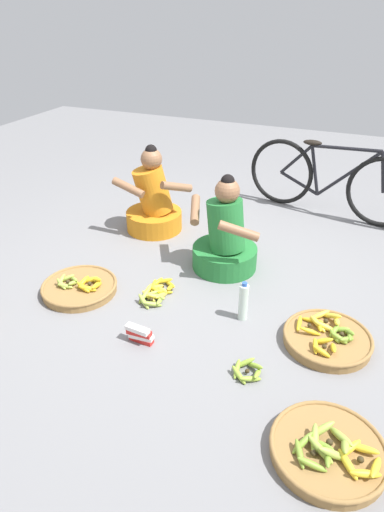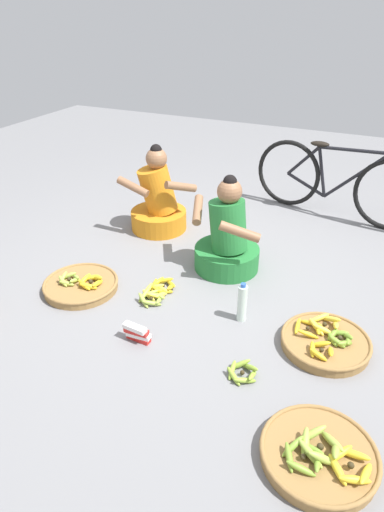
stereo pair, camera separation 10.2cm
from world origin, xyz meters
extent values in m
plane|color=slate|center=(0.00, 0.00, 0.00)|extent=(10.00, 10.00, 0.00)
cylinder|color=#237233|center=(0.08, 0.30, 0.09)|extent=(0.52, 0.52, 0.18)
cylinder|color=#237233|center=(0.08, 0.30, 0.38)|extent=(0.43, 0.41, 0.43)
sphere|color=#8C6042|center=(0.08, 0.30, 0.66)|extent=(0.19, 0.19, 0.19)
sphere|color=black|center=(0.08, 0.30, 0.74)|extent=(0.10, 0.10, 0.10)
cylinder|color=#8C6042|center=(-0.19, 0.32, 0.46)|extent=(0.17, 0.31, 0.16)
cylinder|color=#8C6042|center=(0.24, 0.09, 0.46)|extent=(0.31, 0.15, 0.16)
cylinder|color=orange|center=(-0.76, 0.70, 0.09)|extent=(0.52, 0.52, 0.18)
cylinder|color=orange|center=(-0.76, 0.70, 0.39)|extent=(0.45, 0.41, 0.47)
sphere|color=#8C6042|center=(-0.76, 0.70, 0.68)|extent=(0.19, 0.19, 0.19)
sphere|color=black|center=(-0.76, 0.70, 0.76)|extent=(0.10, 0.10, 0.10)
cylinder|color=#8C6042|center=(-0.89, 0.50, 0.47)|extent=(0.31, 0.08, 0.16)
cylinder|color=#8C6042|center=(-0.51, 0.67, 0.47)|extent=(0.23, 0.29, 0.16)
torus|color=black|center=(0.19, 1.77, 0.34)|extent=(0.68, 0.17, 0.68)
cylinder|color=black|center=(0.85, 1.64, 0.45)|extent=(0.55, 0.14, 0.55)
cylinder|color=black|center=(0.53, 1.71, 0.43)|extent=(0.15, 0.06, 0.49)
cylinder|color=black|center=(0.79, 1.66, 0.69)|extent=(0.65, 0.16, 0.08)
cylinder|color=black|center=(0.39, 1.73, 0.27)|extent=(0.42, 0.11, 0.18)
cylinder|color=black|center=(0.33, 1.75, 0.50)|extent=(0.31, 0.09, 0.35)
ellipsoid|color=black|center=(0.47, 1.72, 0.70)|extent=(0.18, 0.08, 0.05)
cylinder|color=olive|center=(-0.80, -0.45, 0.03)|extent=(0.55, 0.55, 0.06)
torus|color=olive|center=(-0.80, -0.45, 0.06)|extent=(0.56, 0.56, 0.02)
ellipsoid|color=gold|center=(-0.66, -0.44, 0.08)|extent=(0.05, 0.14, 0.07)
ellipsoid|color=gold|center=(-0.70, -0.39, 0.09)|extent=(0.14, 0.08, 0.08)
ellipsoid|color=gold|center=(-0.75, -0.39, 0.08)|extent=(0.14, 0.10, 0.06)
ellipsoid|color=gold|center=(-0.77, -0.44, 0.09)|extent=(0.05, 0.14, 0.07)
ellipsoid|color=gold|center=(-0.73, -0.50, 0.09)|extent=(0.14, 0.07, 0.07)
ellipsoid|color=gold|center=(-0.70, -0.50, 0.08)|extent=(0.14, 0.08, 0.06)
sphere|color=#382D19|center=(-0.72, -0.44, 0.09)|extent=(0.03, 0.03, 0.03)
ellipsoid|color=#9EB747|center=(-0.83, -0.48, 0.09)|extent=(0.03, 0.12, 0.07)
ellipsoid|color=#9EB747|center=(-0.86, -0.44, 0.08)|extent=(0.12, 0.09, 0.07)
ellipsoid|color=#9EB747|center=(-0.92, -0.44, 0.08)|extent=(0.11, 0.10, 0.06)
ellipsoid|color=#9EB747|center=(-0.94, -0.48, 0.09)|extent=(0.04, 0.12, 0.07)
ellipsoid|color=#9EB747|center=(-0.91, -0.53, 0.09)|extent=(0.12, 0.07, 0.08)
ellipsoid|color=#9EB747|center=(-0.87, -0.53, 0.08)|extent=(0.12, 0.06, 0.05)
sphere|color=#382D19|center=(-0.89, -0.48, 0.08)|extent=(0.03, 0.03, 0.03)
cylinder|color=olive|center=(1.10, -1.16, 0.03)|extent=(0.55, 0.55, 0.06)
torus|color=olive|center=(1.10, -1.16, 0.06)|extent=(0.56, 0.56, 0.02)
ellipsoid|color=yellow|center=(1.31, -1.21, 0.09)|extent=(0.07, 0.16, 0.07)
ellipsoid|color=yellow|center=(1.25, -1.13, 0.08)|extent=(0.16, 0.05, 0.06)
ellipsoid|color=yellow|center=(1.19, -1.16, 0.08)|extent=(0.12, 0.14, 0.06)
ellipsoid|color=yellow|center=(1.19, -1.24, 0.08)|extent=(0.13, 0.14, 0.06)
ellipsoid|color=yellow|center=(1.27, -1.26, 0.08)|extent=(0.15, 0.09, 0.06)
sphere|color=#382D19|center=(1.24, -1.20, 0.09)|extent=(0.03, 0.03, 0.03)
ellipsoid|color=#9EB747|center=(1.17, -1.15, 0.10)|extent=(0.04, 0.16, 0.10)
ellipsoid|color=#9EB747|center=(1.15, -1.11, 0.09)|extent=(0.14, 0.13, 0.07)
ellipsoid|color=#9EB747|center=(1.05, -1.11, 0.09)|extent=(0.14, 0.13, 0.09)
ellipsoid|color=#9EB747|center=(1.03, -1.17, 0.09)|extent=(0.06, 0.16, 0.08)
ellipsoid|color=#9EB747|center=(1.07, -1.22, 0.09)|extent=(0.16, 0.11, 0.08)
ellipsoid|color=#9EB747|center=(1.12, -1.22, 0.10)|extent=(0.16, 0.08, 0.10)
sphere|color=#382D19|center=(1.10, -1.16, 0.09)|extent=(0.03, 0.03, 0.03)
ellipsoid|color=olive|center=(1.10, -1.23, 0.08)|extent=(0.05, 0.15, 0.06)
ellipsoid|color=olive|center=(1.06, -1.18, 0.08)|extent=(0.15, 0.08, 0.06)
ellipsoid|color=olive|center=(0.98, -1.21, 0.09)|extent=(0.10, 0.14, 0.07)
ellipsoid|color=olive|center=(0.98, -1.27, 0.08)|extent=(0.09, 0.14, 0.06)
ellipsoid|color=olive|center=(1.04, -1.30, 0.09)|extent=(0.15, 0.04, 0.07)
sphere|color=#382D19|center=(1.04, -1.24, 0.08)|extent=(0.03, 0.03, 0.03)
cylinder|color=olive|center=(0.99, -0.34, 0.03)|extent=(0.54, 0.54, 0.06)
torus|color=olive|center=(0.99, -0.34, 0.06)|extent=(0.56, 0.56, 0.02)
ellipsoid|color=olive|center=(1.11, -0.32, 0.08)|extent=(0.04, 0.12, 0.06)
ellipsoid|color=olive|center=(1.10, -0.29, 0.09)|extent=(0.10, 0.11, 0.08)
ellipsoid|color=olive|center=(1.06, -0.28, 0.08)|extent=(0.12, 0.06, 0.06)
ellipsoid|color=olive|center=(1.02, -0.31, 0.09)|extent=(0.07, 0.12, 0.06)
ellipsoid|color=olive|center=(1.03, -0.35, 0.08)|extent=(0.10, 0.11, 0.05)
ellipsoid|color=olive|center=(1.06, -0.37, 0.09)|extent=(0.12, 0.05, 0.07)
ellipsoid|color=olive|center=(1.10, -0.36, 0.09)|extent=(0.11, 0.10, 0.06)
sphere|color=#382D19|center=(1.07, -0.32, 0.09)|extent=(0.03, 0.03, 0.03)
ellipsoid|color=yellow|center=(1.02, -0.22, 0.10)|extent=(0.06, 0.15, 0.09)
ellipsoid|color=yellow|center=(0.98, -0.17, 0.10)|extent=(0.15, 0.09, 0.09)
ellipsoid|color=yellow|center=(0.91, -0.18, 0.09)|extent=(0.14, 0.13, 0.07)
ellipsoid|color=yellow|center=(0.91, -0.28, 0.09)|extent=(0.14, 0.13, 0.07)
ellipsoid|color=yellow|center=(0.96, -0.30, 0.09)|extent=(0.15, 0.05, 0.08)
sphere|color=#382D19|center=(0.95, -0.23, 0.09)|extent=(0.03, 0.03, 0.03)
ellipsoid|color=gold|center=(0.93, -0.30, 0.08)|extent=(0.06, 0.15, 0.06)
ellipsoid|color=gold|center=(0.87, -0.25, 0.08)|extent=(0.15, 0.05, 0.05)
ellipsoid|color=gold|center=(0.80, -0.31, 0.08)|extent=(0.04, 0.15, 0.05)
ellipsoid|color=gold|center=(0.88, -0.37, 0.09)|extent=(0.15, 0.06, 0.07)
sphere|color=#382D19|center=(0.86, -0.31, 0.08)|extent=(0.03, 0.03, 0.03)
ellipsoid|color=gold|center=(1.03, -0.47, 0.09)|extent=(0.05, 0.12, 0.06)
ellipsoid|color=gold|center=(0.97, -0.43, 0.09)|extent=(0.12, 0.06, 0.07)
ellipsoid|color=gold|center=(0.93, -0.49, 0.08)|extent=(0.06, 0.12, 0.06)
ellipsoid|color=gold|center=(0.97, -0.53, 0.09)|extent=(0.12, 0.05, 0.07)
sphere|color=#382D19|center=(0.98, -0.48, 0.09)|extent=(0.03, 0.03, 0.03)
ellipsoid|color=gold|center=(-0.18, -0.19, 0.03)|extent=(0.05, 0.15, 0.08)
ellipsoid|color=gold|center=(-0.20, -0.14, 0.03)|extent=(0.14, 0.12, 0.06)
ellipsoid|color=gold|center=(-0.27, -0.13, 0.03)|extent=(0.15, 0.08, 0.08)
ellipsoid|color=gold|center=(-0.31, -0.17, 0.03)|extent=(0.08, 0.15, 0.06)
ellipsoid|color=gold|center=(-0.31, -0.21, 0.02)|extent=(0.07, 0.15, 0.06)
ellipsoid|color=gold|center=(-0.26, -0.26, 0.03)|extent=(0.15, 0.07, 0.07)
ellipsoid|color=gold|center=(-0.21, -0.25, 0.02)|extent=(0.15, 0.11, 0.06)
sphere|color=#382D19|center=(-0.25, -0.19, 0.03)|extent=(0.03, 0.03, 0.03)
ellipsoid|color=#9EB747|center=(-0.18, -0.36, 0.03)|extent=(0.06, 0.15, 0.06)
ellipsoid|color=#9EB747|center=(-0.21, -0.32, 0.03)|extent=(0.14, 0.11, 0.07)
ellipsoid|color=#9EB747|center=(-0.29, -0.33, 0.02)|extent=(0.13, 0.12, 0.06)
ellipsoid|color=#9EB747|center=(-0.31, -0.36, 0.03)|extent=(0.05, 0.15, 0.08)
ellipsoid|color=#9EB747|center=(-0.28, -0.43, 0.03)|extent=(0.14, 0.10, 0.09)
ellipsoid|color=#9EB747|center=(-0.21, -0.42, 0.03)|extent=(0.14, 0.11, 0.08)
sphere|color=#382D19|center=(-0.25, -0.37, 0.03)|extent=(0.03, 0.03, 0.03)
ellipsoid|color=yellow|center=(-0.20, -0.30, 0.03)|extent=(0.06, 0.15, 0.07)
ellipsoid|color=yellow|center=(-0.23, -0.24, 0.03)|extent=(0.14, 0.10, 0.06)
ellipsoid|color=yellow|center=(-0.29, -0.23, 0.03)|extent=(0.14, 0.09, 0.07)
ellipsoid|color=yellow|center=(-0.32, -0.29, 0.03)|extent=(0.04, 0.14, 0.07)
ellipsoid|color=yellow|center=(-0.28, -0.35, 0.03)|extent=(0.14, 0.08, 0.07)
ellipsoid|color=yellow|center=(-0.22, -0.34, 0.03)|extent=(0.13, 0.11, 0.09)
sphere|color=#382D19|center=(-0.26, -0.29, 0.03)|extent=(0.03, 0.03, 0.03)
ellipsoid|color=#8CAD38|center=(0.66, -0.80, 0.03)|extent=(0.03, 0.14, 0.08)
ellipsoid|color=#8CAD38|center=(0.62, -0.74, 0.03)|extent=(0.14, 0.09, 0.08)
ellipsoid|color=#8CAD38|center=(0.56, -0.74, 0.03)|extent=(0.13, 0.10, 0.08)
ellipsoid|color=#8CAD38|center=(0.53, -0.80, 0.03)|extent=(0.04, 0.14, 0.07)
ellipsoid|color=#8CAD38|center=(0.56, -0.84, 0.03)|extent=(0.13, 0.11, 0.07)
ellipsoid|color=#8CAD38|center=(0.63, -0.85, 0.02)|extent=(0.13, 0.10, 0.06)
sphere|color=#382D19|center=(0.59, -0.80, 0.03)|extent=(0.03, 0.03, 0.03)
cylinder|color=silver|center=(0.41, -0.30, 0.13)|extent=(0.06, 0.06, 0.27)
cylinder|color=#2D59B7|center=(0.41, -0.30, 0.28)|extent=(0.04, 0.04, 0.02)
cube|color=red|center=(-0.11, -0.77, 0.01)|extent=(0.16, 0.06, 0.03)
cube|color=white|center=(-0.11, -0.78, 0.04)|extent=(0.16, 0.06, 0.03)
cube|color=red|center=(-0.12, -0.78, 0.07)|extent=(0.16, 0.06, 0.03)
cube|color=white|center=(-0.13, -0.79, 0.10)|extent=(0.16, 0.07, 0.03)
camera|label=1|loc=(1.02, -2.68, 1.90)|focal=31.22mm
camera|label=2|loc=(1.12, -2.64, 1.90)|focal=31.22mm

